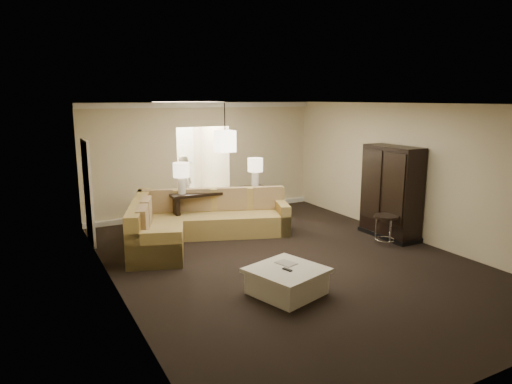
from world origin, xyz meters
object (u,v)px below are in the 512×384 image
coffee_table (287,281)px  person (183,181)px  drink_table (386,224)px  armoire (391,194)px  console_table (220,206)px  sectional_sofa (196,222)px

coffee_table → person: (0.32, 5.56, 0.61)m
drink_table → person: size_ratio=0.37×
drink_table → coffee_table: bearing=-160.3°
armoire → drink_table: bearing=-141.1°
console_table → armoire: bearing=-35.9°
coffee_table → console_table: (0.55, 3.73, 0.32)m
person → coffee_table: bearing=78.0°
sectional_sofa → drink_table: size_ratio=6.36×
coffee_table → console_table: 3.79m
sectional_sofa → drink_table: bearing=-13.0°
sectional_sofa → drink_table: 3.86m
console_table → drink_table: size_ratio=3.78×
coffee_table → person: person is taller
coffee_table → armoire: 3.82m
sectional_sofa → armoire: bearing=-4.9°
armoire → console_table: bearing=141.8°
sectional_sofa → coffee_table: bearing=-65.7°
armoire → person: size_ratio=1.18×
coffee_table → armoire: bearing=22.7°
coffee_table → sectional_sofa: bearing=94.6°
drink_table → armoire: bearing=38.9°
console_table → armoire: (2.91, -2.28, 0.40)m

